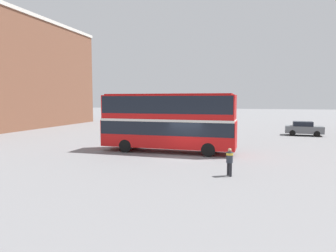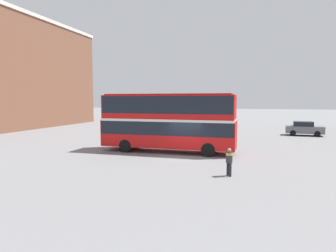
% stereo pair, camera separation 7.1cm
% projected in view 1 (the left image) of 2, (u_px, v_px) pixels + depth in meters
% --- Properties ---
extents(ground_plane, '(240.00, 240.00, 0.00)m').
position_uv_depth(ground_plane, '(185.00, 157.00, 22.36)').
color(ground_plane, slate).
extents(double_decker_bus, '(10.82, 2.62, 4.72)m').
position_uv_depth(double_decker_bus, '(168.00, 119.00, 24.17)').
color(double_decker_bus, red).
rests_on(double_decker_bus, ground_plane).
extents(pedestrian_foreground, '(0.55, 0.55, 1.57)m').
position_uv_depth(pedestrian_foreground, '(230.00, 159.00, 16.61)').
color(pedestrian_foreground, '#232328').
rests_on(pedestrian_foreground, ground_plane).
extents(parked_car_kerb_near, '(4.19, 2.53, 1.71)m').
position_uv_depth(parked_car_kerb_near, '(132.00, 128.00, 36.29)').
color(parked_car_kerb_near, maroon).
rests_on(parked_car_kerb_near, ground_plane).
extents(parked_car_kerb_far, '(4.30, 2.13, 1.66)m').
position_uv_depth(parked_car_kerb_far, '(304.00, 128.00, 35.47)').
color(parked_car_kerb_far, slate).
rests_on(parked_car_kerb_far, ground_plane).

